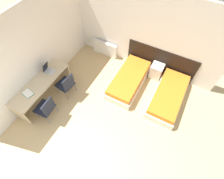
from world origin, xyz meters
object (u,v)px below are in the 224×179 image
(bed_near_door, at_px, (168,96))
(chair_near_notebook, at_px, (46,108))
(laptop, at_px, (48,70))
(chair_near_laptop, at_px, (66,84))
(nightstand, at_px, (156,71))
(bed_near_window, at_px, (129,80))

(bed_near_door, xyz_separation_m, chair_near_notebook, (-2.87, -2.18, 0.28))
(laptop, bearing_deg, bed_near_door, 14.06)
(bed_near_door, relative_size, chair_near_laptop, 2.12)
(nightstand, bearing_deg, bed_near_window, -131.87)
(chair_near_notebook, bearing_deg, nightstand, 48.86)
(laptop, bearing_deg, chair_near_laptop, -6.90)
(bed_near_window, height_order, laptop, laptop)
(chair_near_notebook, relative_size, laptop, 2.70)
(nightstand, xyz_separation_m, laptop, (-2.78, -1.98, 0.55))
(chair_near_laptop, height_order, laptop, laptop)
(chair_near_notebook, distance_m, laptop, 1.16)
(bed_near_window, distance_m, bed_near_door, 1.34)
(chair_near_notebook, xyz_separation_m, laptop, (-0.58, 0.94, 0.33))
(bed_near_door, height_order, chair_near_laptop, chair_near_laptop)
(bed_near_door, xyz_separation_m, laptop, (-3.45, -1.23, 0.61))
(bed_near_window, bearing_deg, chair_near_laptop, -140.97)
(bed_near_door, bearing_deg, chair_near_notebook, -142.85)
(nightstand, xyz_separation_m, chair_near_laptop, (-2.21, -1.99, 0.22))
(bed_near_door, relative_size, laptop, 5.71)
(laptop, bearing_deg, bed_near_window, 24.63)
(nightstand, height_order, chair_near_laptop, chair_near_laptop)
(bed_near_door, distance_m, chair_near_laptop, 3.14)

